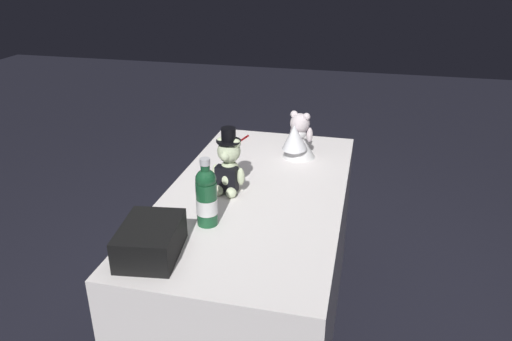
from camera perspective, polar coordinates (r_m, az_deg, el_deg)
name	(u,v)px	position (r m, az deg, el deg)	size (l,w,h in m)	color
ground_plane	(256,329)	(2.63, 0.00, -18.02)	(12.00, 12.00, 0.00)	black
reception_table	(256,265)	(2.38, 0.00, -10.95)	(1.53, 0.78, 0.79)	white
teddy_bear_groom	(229,167)	(2.12, -3.24, 0.47)	(0.14, 0.15, 0.30)	beige
teddy_bear_bride	(298,138)	(2.50, 4.95, 3.81)	(0.22, 0.19, 0.24)	white
champagne_bottle	(207,196)	(1.88, -5.81, -3.05)	(0.08, 0.08, 0.28)	#194F2D
signing_pen	(242,140)	(2.76, -1.62, 3.64)	(0.14, 0.04, 0.01)	maroon
gift_case_black	(150,240)	(1.76, -12.25, -7.96)	(0.29, 0.23, 0.12)	black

